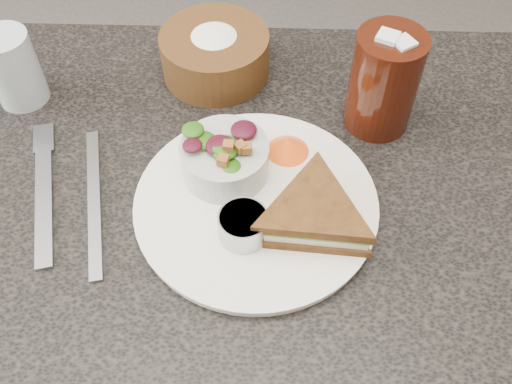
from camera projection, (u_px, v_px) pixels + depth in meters
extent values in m
cube|color=black|center=(221.00, 331.00, 0.99)|extent=(1.00, 0.70, 0.75)
cylinder|color=silver|center=(256.00, 204.00, 0.69)|extent=(0.29, 0.29, 0.01)
cylinder|color=#9FA1A4|center=(243.00, 226.00, 0.64)|extent=(0.06, 0.06, 0.03)
cone|color=#FF5915|center=(288.00, 145.00, 0.72)|extent=(0.08, 0.08, 0.02)
cube|color=gray|center=(44.00, 198.00, 0.70)|extent=(0.07, 0.20, 0.01)
cube|color=#96979A|center=(94.00, 200.00, 0.70)|extent=(0.06, 0.23, 0.00)
cylinder|color=#A2B3BD|center=(13.00, 68.00, 0.77)|extent=(0.09, 0.09, 0.10)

